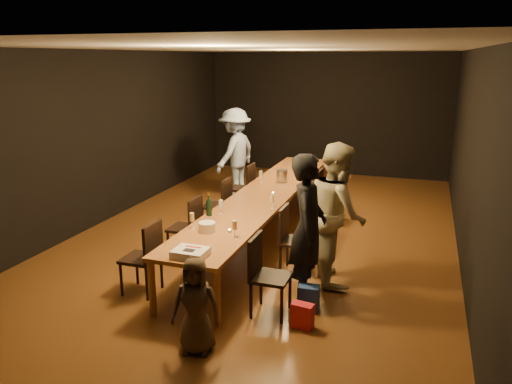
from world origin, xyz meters
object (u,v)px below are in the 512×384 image
(woman_tan, at_px, (337,213))
(chair_right_0, at_px, (271,276))
(chair_left_0, at_px, (141,258))
(chair_left_1, at_px, (184,227))
(chair_left_3, at_px, (241,188))
(child, at_px, (196,306))
(table, at_px, (265,196))
(man_blue, at_px, (235,152))
(chair_right_3, at_px, (330,196))
(chair_right_2, at_px, (316,215))
(woman_birthday, at_px, (308,228))
(chair_right_1, at_px, (297,241))
(chair_left_2, at_px, (217,205))
(champagne_bottle, at_px, (209,204))
(plate_stack, at_px, (207,227))
(ice_bucket, at_px, (282,176))
(birthday_cake, at_px, (190,253))

(woman_tan, bearing_deg, chair_right_0, 134.01)
(chair_left_0, relative_size, chair_left_1, 1.00)
(chair_left_3, distance_m, child, 4.73)
(table, relative_size, man_blue, 3.24)
(chair_right_3, bearing_deg, chair_right_2, -0.00)
(chair_right_0, relative_size, woman_birthday, 0.51)
(chair_right_1, xyz_separation_m, child, (-0.48, -2.17, 0.04))
(chair_left_1, distance_m, chair_left_2, 1.20)
(chair_right_1, height_order, chair_right_3, same)
(woman_birthday, bearing_deg, table, 23.50)
(champagne_bottle, bearing_deg, chair_right_3, 64.75)
(chair_left_2, relative_size, man_blue, 0.50)
(chair_right_2, relative_size, plate_stack, 4.36)
(chair_left_0, bearing_deg, ice_bucket, -15.54)
(woman_birthday, relative_size, man_blue, 0.98)
(chair_left_3, distance_m, ice_bucket, 1.05)
(chair_left_1, height_order, child, child)
(table, bearing_deg, plate_stack, -93.62)
(woman_birthday, distance_m, man_blue, 4.89)
(chair_right_3, distance_m, chair_left_1, 2.94)
(child, bearing_deg, birthday_cake, 109.19)
(woman_birthday, bearing_deg, chair_left_0, 96.53)
(chair_right_0, distance_m, chair_right_2, 2.40)
(woman_birthday, distance_m, ice_bucket, 2.94)
(chair_right_2, bearing_deg, woman_birthday, 9.03)
(chair_left_1, distance_m, man_blue, 3.56)
(chair_left_1, distance_m, chair_left_3, 2.40)
(chair_right_0, bearing_deg, woman_tan, 155.38)
(chair_right_3, relative_size, champagne_bottle, 2.79)
(chair_right_2, distance_m, champagne_bottle, 1.89)
(chair_right_0, xyz_separation_m, plate_stack, (-0.98, 0.42, 0.34))
(chair_right_0, distance_m, chair_right_1, 1.20)
(chair_right_1, distance_m, ice_bucket, 2.22)
(chair_left_1, height_order, chair_left_2, same)
(table, distance_m, woman_tan, 1.87)
(woman_birthday, bearing_deg, ice_bucket, 14.11)
(chair_right_0, distance_m, chair_left_3, 3.98)
(chair_left_3, xyz_separation_m, plate_stack, (0.72, -3.18, 0.34))
(woman_birthday, xyz_separation_m, man_blue, (-2.54, 4.18, 0.02))
(chair_left_3, bearing_deg, woman_birthday, -147.06)
(child, bearing_deg, chair_left_3, 94.32)
(chair_right_2, distance_m, woman_birthday, 1.96)
(chair_right_2, height_order, chair_left_0, same)
(woman_birthday, distance_m, woman_tan, 0.69)
(birthday_cake, bearing_deg, table, 91.37)
(chair_right_0, bearing_deg, chair_right_2, 180.00)
(chair_right_0, bearing_deg, child, -26.43)
(man_blue, relative_size, birthday_cake, 4.96)
(chair_right_2, bearing_deg, chair_left_1, -54.78)
(child, bearing_deg, chair_left_2, 99.29)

